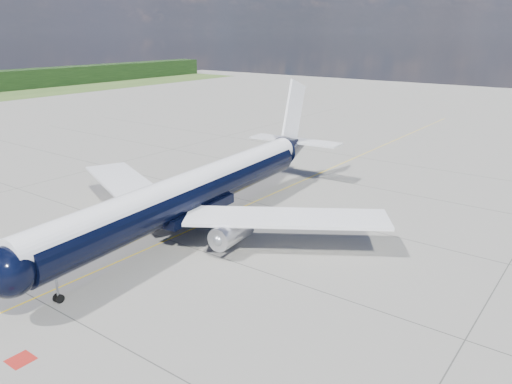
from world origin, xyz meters
TOP-DOWN VIEW (x-y plane):
  - ground at (0.00, 30.00)m, footprint 320.00×320.00m
  - taxiway_centerline at (0.00, 25.00)m, footprint 0.16×160.00m
  - red_marking at (6.80, -10.00)m, footprint 1.60×1.60m
  - main_airliner at (0.53, 14.21)m, footprint 41.50×50.71m

SIDE VIEW (x-z plane):
  - ground at x=0.00m, z-range 0.00..0.00m
  - taxiway_centerline at x=0.00m, z-range 0.00..0.01m
  - red_marking at x=6.80m, z-range 0.00..0.01m
  - main_airliner at x=0.53m, z-range -2.78..11.87m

